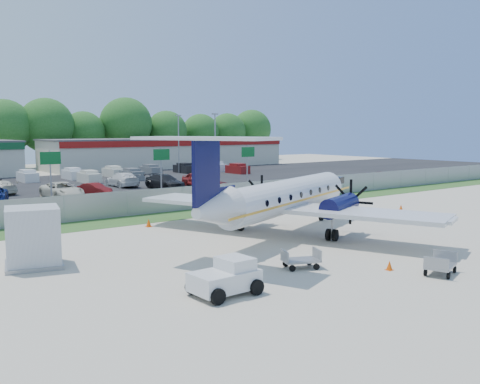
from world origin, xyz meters
TOP-DOWN VIEW (x-y plane):
  - ground at (0.00, 0.00)m, footprint 170.00×170.00m
  - grass_verge at (0.00, 12.00)m, footprint 170.00×4.00m
  - access_road at (0.00, 19.00)m, footprint 170.00×8.00m
  - parking_lot at (0.00, 40.00)m, footprint 170.00×32.00m
  - perimeter_fence at (0.00, 14.00)m, footprint 120.00×0.06m
  - building_east at (26.00, 61.98)m, footprint 44.40×12.40m
  - sign_left at (-8.00, 22.91)m, footprint 1.80×0.26m
  - sign_mid at (3.00, 22.91)m, footprint 1.80×0.26m
  - sign_right at (14.00, 22.91)m, footprint 1.80×0.26m
  - light_pole_ne at (20.00, 38.00)m, footprint 0.90×0.35m
  - light_pole_se at (20.00, 48.00)m, footprint 0.90×0.35m
  - tree_line at (0.00, 74.00)m, footprint 112.00×6.00m
  - aircraft at (-0.37, 0.89)m, footprint 20.72×20.14m
  - pushback_tug at (-10.60, -7.01)m, footprint 2.80×2.03m
  - baggage_cart_near at (-5.29, -5.84)m, footprint 2.04×1.67m
  - baggage_cart_far at (-0.87, -10.61)m, footprint 2.11×1.66m
  - service_container at (-15.57, 2.47)m, footprint 3.24×3.24m
  - cone_nose at (14.34, 2.60)m, footprint 0.39×0.39m
  - cone_port_wing at (-2.13, -8.69)m, footprint 0.33×0.33m
  - cone_starboard_wing at (-5.89, 8.83)m, footprint 0.39×0.39m
  - road_car_mid at (6.69, 20.05)m, footprint 6.17×3.40m
  - road_car_east at (31.39, 17.79)m, footprint 6.18×4.16m
  - parked_car_b at (-5.28, 28.20)m, footprint 3.12×5.99m
  - parked_car_c at (-1.78, 28.48)m, footprint 2.68×4.16m
  - parked_car_d at (6.97, 29.33)m, footprint 2.90×6.01m
  - parked_car_e at (11.63, 29.67)m, footprint 2.04×4.93m
  - parked_car_g at (4.21, 34.72)m, footprint 2.43×5.89m
  - far_parking_rows at (0.00, 45.00)m, footprint 56.00×10.00m

SIDE VIEW (x-z plane):
  - ground at x=0.00m, z-range 0.00..0.00m
  - tree_line at x=0.00m, z-range -7.00..7.00m
  - road_car_mid at x=6.69m, z-range -0.82..0.82m
  - road_car_east at x=31.39m, z-range -0.79..0.79m
  - parked_car_b at x=-5.28m, z-range -0.81..0.81m
  - parked_car_c at x=-1.78m, z-range -0.65..0.65m
  - parked_car_d at x=6.97m, z-range -0.84..0.84m
  - parked_car_e at x=11.63m, z-range -0.83..0.83m
  - parked_car_g at x=4.21m, z-range -0.85..0.85m
  - far_parking_rows at x=0.00m, z-range -0.80..0.80m
  - grass_verge at x=0.00m, z-range 0.00..0.02m
  - access_road at x=0.00m, z-range 0.00..0.02m
  - parking_lot at x=0.00m, z-range 0.00..0.02m
  - cone_port_wing at x=-2.13m, z-range -0.01..0.45m
  - cone_nose at x=14.34m, z-range -0.02..0.54m
  - cone_starboard_wing at x=-5.89m, z-range -0.02..0.55m
  - baggage_cart_near at x=-5.29m, z-range -0.03..0.90m
  - baggage_cart_far at x=-0.87m, z-range -0.03..0.94m
  - pushback_tug at x=-10.60m, z-range -0.03..1.45m
  - perimeter_fence at x=0.00m, z-range 0.01..2.00m
  - service_container at x=-15.57m, z-range -0.10..2.86m
  - aircraft at x=-0.37m, z-range -0.73..5.68m
  - building_east at x=26.00m, z-range 0.01..5.25m
  - sign_left at x=-8.00m, z-range 1.11..6.11m
  - sign_mid at x=3.00m, z-range 1.11..6.11m
  - sign_right at x=14.00m, z-range 1.11..6.11m
  - light_pole_ne at x=20.00m, z-range 0.69..9.78m
  - light_pole_se at x=20.00m, z-range 0.69..9.78m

